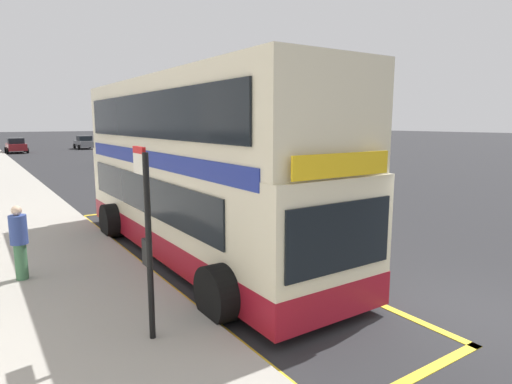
# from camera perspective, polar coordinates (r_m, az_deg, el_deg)

# --- Properties ---
(ground_plane) EXTENTS (260.00, 260.00, 0.00)m
(ground_plane) POSITION_cam_1_polar(r_m,az_deg,el_deg) (36.29, -22.39, 3.30)
(ground_plane) COLOR #28282B
(double_decker_bus) EXTENTS (3.20, 10.24, 4.40)m
(double_decker_bus) POSITION_cam_1_polar(r_m,az_deg,el_deg) (10.84, -8.15, 2.35)
(double_decker_bus) COLOR beige
(double_decker_bus) RESTS_ON ground
(bus_bay_markings) EXTENTS (3.08, 13.01, 0.01)m
(bus_bay_markings) POSITION_cam_1_polar(r_m,az_deg,el_deg) (11.18, -7.67, -8.23)
(bus_bay_markings) COLOR yellow
(bus_bay_markings) RESTS_ON ground
(bus_stop_sign) EXTENTS (0.09, 0.51, 2.86)m
(bus_stop_sign) POSITION_cam_1_polar(r_m,az_deg,el_deg) (6.49, -14.33, -4.84)
(bus_stop_sign) COLOR black
(bus_stop_sign) RESTS_ON pavement_near
(parked_car_teal_kerbside) EXTENTS (2.09, 4.20, 1.62)m
(parked_car_teal_kerbside) POSITION_cam_1_polar(r_m,az_deg,el_deg) (35.45, -17.09, 4.76)
(parked_car_teal_kerbside) COLOR #196066
(parked_car_teal_kerbside) RESTS_ON ground
(parked_car_grey_across) EXTENTS (2.09, 4.20, 1.62)m
(parked_car_grey_across) POSITION_cam_1_polar(r_m,az_deg,el_deg) (58.12, -21.83, 6.13)
(parked_car_grey_across) COLOR slate
(parked_car_grey_across) RESTS_ON ground
(parked_car_maroon_distant) EXTENTS (2.09, 4.20, 1.62)m
(parked_car_maroon_distant) POSITION_cam_1_polar(r_m,az_deg,el_deg) (53.70, -29.24, 5.40)
(parked_car_maroon_distant) COLOR maroon
(parked_car_maroon_distant) RESTS_ON ground
(pedestrian_waiting_near_sign) EXTENTS (0.34, 0.34, 1.55)m
(pedestrian_waiting_near_sign) POSITION_cam_1_polar(r_m,az_deg,el_deg) (10.06, -28.93, -5.59)
(pedestrian_waiting_near_sign) COLOR #3F724C
(pedestrian_waiting_near_sign) RESTS_ON pavement_near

